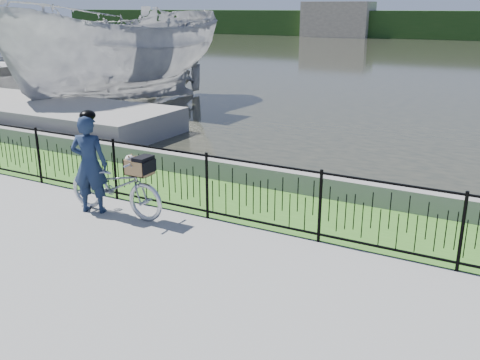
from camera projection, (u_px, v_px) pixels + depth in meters
The scene contains 11 objects.
ground at pixel (208, 270), 7.32m from camera, with size 120.00×120.00×0.00m, color gray.
grass_strip at pixel (285, 209), 9.48m from camera, with size 60.00×2.00×0.01m, color #3A6F23.
water at pixel (476, 62), 34.85m from camera, with size 120.00×120.00×0.00m, color #2A2B20.
quay_wall at pixel (307, 183), 10.26m from camera, with size 60.00×0.30×0.40m, color gray.
fence at pixel (260, 196), 8.47m from camera, with size 14.00×0.06×1.15m, color black, non-canonical shape.
far_building_left at pixel (338, 19), 63.30m from camera, with size 8.00×4.00×4.00m, color #A59884.
dock at pixel (26, 112), 16.36m from camera, with size 10.00×3.00×0.70m, color gray.
bicycle_rig at pixel (116, 185), 9.13m from camera, with size 1.97×0.69×1.13m.
cyclist at pixel (89, 163), 9.13m from camera, with size 0.73×0.60×1.79m.
boat_near at pixel (119, 51), 18.50m from camera, with size 5.11×10.00×5.48m.
boat_far at pixel (61, 63), 23.24m from camera, with size 8.58×11.28×2.19m.
Camera 1 is at (3.55, -5.56, 3.43)m, focal length 40.00 mm.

